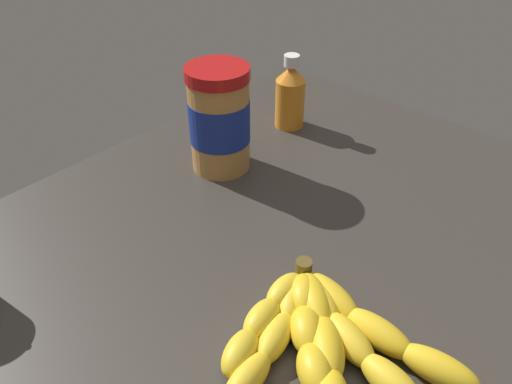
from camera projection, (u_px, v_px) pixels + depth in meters
The scene contains 4 objects.
ground_plane at pixel (253, 253), 66.90cm from camera, with size 97.96×68.04×3.70cm, color #38332D.
banana_bunch at pixel (321, 334), 52.02cm from camera, with size 19.97×23.58×3.57cm.
peanut_butter_jar at pixel (219, 119), 75.72cm from camera, with size 9.55×9.55×16.63cm.
honey_bottle at pixel (290, 95), 87.95cm from camera, with size 5.25×5.25×13.17cm.
Camera 1 is at (36.24, 32.94, 44.45)cm, focal length 35.19 mm.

